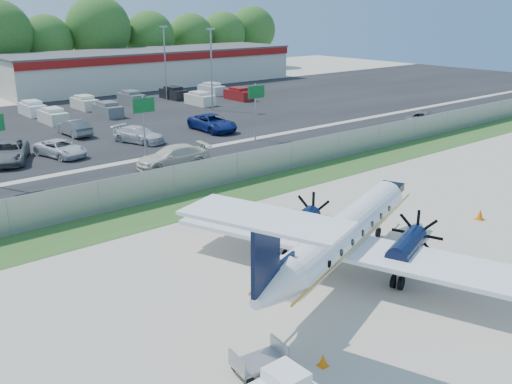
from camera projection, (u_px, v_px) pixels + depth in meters
ground at (341, 273)px, 25.55m from camera, size 170.00×170.00×0.00m
grass_verge at (193, 204)px, 34.33m from camera, size 170.00×4.00×0.02m
access_road at (136, 179)px, 39.45m from camera, size 170.00×8.00×0.02m
parking_lot at (31, 130)px, 54.83m from camera, size 170.00×32.00×0.02m
perimeter_fence at (174, 181)px, 35.49m from camera, size 120.00×0.06×1.99m
building_east at (152, 67)px, 85.87m from camera, size 44.40×12.40×5.24m
sign_mid at (144, 114)px, 43.02m from camera, size 1.80×0.26×5.00m
sign_right at (256, 100)px, 49.69m from camera, size 1.80×0.26×5.00m
light_pole_ne at (211, 64)px, 63.87m from camera, size 0.90×0.35×9.09m
light_pole_se at (165, 58)px, 71.19m from camera, size 0.90×0.35×9.09m
aircraft at (343, 234)px, 24.85m from camera, size 16.15×15.73×4.97m
baggage_cart_far at (259, 361)px, 18.48m from camera, size 1.83×1.23×0.90m
cone_nose at (480, 215)px, 31.84m from camera, size 0.43×0.43×0.61m
cone_port_wing at (323, 360)px, 18.86m from camera, size 0.32×0.32×0.46m
cone_starboard_wing at (250, 208)px, 33.01m from camera, size 0.39×0.39×0.56m
road_car_mid at (173, 167)px, 42.27m from camera, size 5.77×2.92×1.60m
road_car_east at (423, 125)px, 57.34m from camera, size 5.58×3.59×1.43m
parked_car_b at (10, 162)px, 43.60m from camera, size 4.70×6.27×1.58m
parked_car_c at (62, 157)px, 45.27m from camera, size 3.28×5.19×1.33m
parked_car_d at (139, 143)px, 49.89m from camera, size 3.63×5.31×1.43m
parked_car_e at (213, 131)px, 54.58m from camera, size 2.79×5.75×1.58m
parked_car_g at (75, 136)px, 52.63m from camera, size 1.75×4.66×1.52m
far_parking_rows at (14, 123)px, 58.49m from camera, size 56.00×10.00×1.60m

